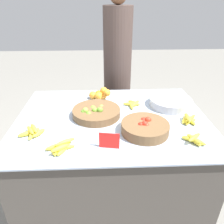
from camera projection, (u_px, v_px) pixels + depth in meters
The scene contains 13 objects.
ground_plane at pixel (112, 185), 2.16m from camera, with size 12.00×12.00×0.00m, color gray.
market_table at pixel (112, 154), 1.98m from camera, with size 1.56×1.18×0.77m.
lime_bowl at pixel (96, 112), 1.80m from camera, with size 0.39×0.39×0.10m.
tomato_basket at pixel (145, 128), 1.58m from camera, with size 0.35×0.35×0.10m.
orange_pile at pixel (100, 95), 2.09m from camera, with size 0.21×0.13×0.12m.
metal_bowl at pixel (171, 102), 1.97m from camera, with size 0.37×0.37×0.07m.
price_sign at pixel (109, 141), 1.41m from camera, with size 0.13×0.03×0.11m.
banana_bunch_front_center at pixel (61, 147), 1.41m from camera, with size 0.20×0.16×0.06m.
banana_bunch_front_left at pixel (188, 119), 1.72m from camera, with size 0.15×0.17×0.06m.
banana_bunch_front_right at pixel (194, 139), 1.48m from camera, with size 0.15×0.15×0.06m.
banana_bunch_middle_right at pixel (33, 132), 1.56m from camera, with size 0.19×0.17×0.06m.
banana_bunch_back_center at pixel (133, 104), 1.98m from camera, with size 0.17×0.18×0.03m.
vendor_person at pixel (117, 74), 2.64m from camera, with size 0.33×0.33×1.75m.
Camera 1 is at (-0.07, -1.56, 1.66)m, focal length 35.00 mm.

